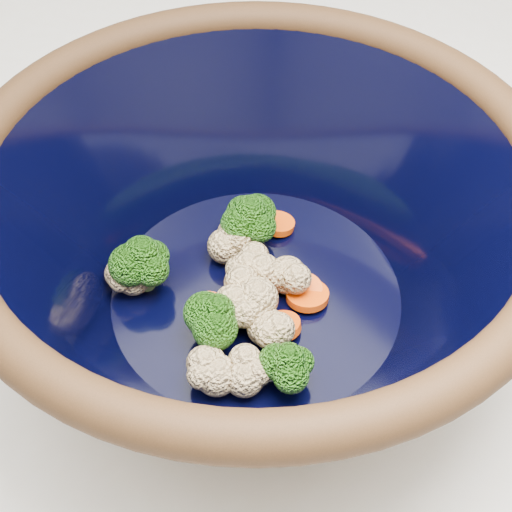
% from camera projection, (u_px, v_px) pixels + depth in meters
% --- Properties ---
extents(counter, '(1.20, 1.20, 0.90)m').
position_uv_depth(counter, '(195.00, 490.00, 0.93)').
color(counter, white).
rests_on(counter, ground).
extents(mixing_bowl, '(0.47, 0.47, 0.17)m').
position_uv_depth(mixing_bowl, '(256.00, 240.00, 0.49)').
color(mixing_bowl, black).
rests_on(mixing_bowl, counter).
extents(vegetable_pile, '(0.15, 0.17, 0.05)m').
position_uv_depth(vegetable_pile, '(231.00, 289.00, 0.50)').
color(vegetable_pile, '#608442').
rests_on(vegetable_pile, mixing_bowl).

